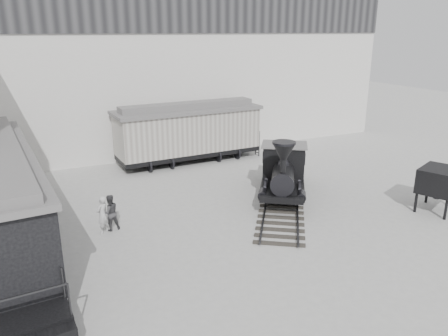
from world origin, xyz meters
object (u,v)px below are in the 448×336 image
visitor_a (103,215)px  coal_hopper (439,183)px  visitor_b (110,213)px  locomotive (283,174)px  boxcar (188,131)px

visitor_a → coal_hopper: coal_hopper is taller
coal_hopper → visitor_b: bearing=139.7°
locomotive → visitor_a: locomotive is taller
boxcar → visitor_a: bearing=-132.9°
locomotive → coal_hopper: 7.26m
boxcar → coal_hopper: (7.56, -12.72, -0.65)m
visitor_b → coal_hopper: (14.33, -4.57, 0.58)m
boxcar → visitor_b: size_ratio=5.97×
locomotive → visitor_b: 8.76m
locomotive → boxcar: bearing=138.1°
visitor_a → visitor_b: size_ratio=1.02×
locomotive → boxcar: 8.35m
locomotive → boxcar: boxcar is taller
visitor_a → coal_hopper: 15.33m
coal_hopper → locomotive: bearing=117.6°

